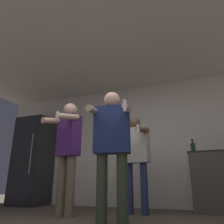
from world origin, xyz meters
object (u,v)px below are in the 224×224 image
person_spectator_back (135,152)px  bottle_tall_gin (193,147)px  refrigerator (33,160)px  person_woman_foreground (112,142)px  person_man_side (68,146)px

person_spectator_back → bottle_tall_gin: bearing=31.1°
refrigerator → person_woman_foreground: refrigerator is taller
bottle_tall_gin → person_man_side: bearing=-147.6°
refrigerator → person_spectator_back: refrigerator is taller
refrigerator → person_woman_foreground: 2.99m
person_woman_foreground → person_man_side: bearing=156.7°
person_man_side → person_woman_foreground: bearing=-23.3°
refrigerator → person_woman_foreground: size_ratio=1.18×
refrigerator → bottle_tall_gin: (3.48, -0.03, 0.10)m
person_woman_foreground → person_spectator_back: size_ratio=1.05×
person_woman_foreground → person_man_side: (-0.89, 0.38, 0.06)m
person_woman_foreground → person_spectator_back: 1.00m
bottle_tall_gin → person_woman_foreground: person_woman_foreground is taller
bottle_tall_gin → person_man_side: (-1.84, -1.17, -0.05)m
refrigerator → bottle_tall_gin: bearing=-0.5°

